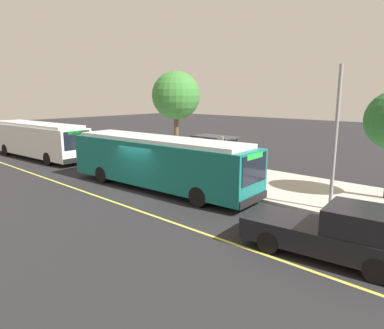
{
  "coord_description": "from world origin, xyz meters",
  "views": [
    {
      "loc": [
        14.84,
        -11.87,
        5.29
      ],
      "look_at": [
        2.57,
        1.49,
        1.63
      ],
      "focal_mm": 32.63,
      "sensor_mm": 36.0,
      "label": 1
    }
  ],
  "objects_px": {
    "transit_bus_main": "(158,161)",
    "route_sign_post": "(220,153)",
    "pickup_truck": "(334,233)",
    "transit_bus_second": "(38,139)",
    "waiting_bench": "(215,166)"
  },
  "relations": [
    {
      "from": "pickup_truck",
      "to": "route_sign_post",
      "type": "distance_m",
      "value": 9.69
    },
    {
      "from": "transit_bus_main",
      "to": "transit_bus_second",
      "type": "distance_m",
      "value": 14.78
    },
    {
      "from": "transit_bus_main",
      "to": "waiting_bench",
      "type": "height_order",
      "value": "transit_bus_main"
    },
    {
      "from": "transit_bus_second",
      "to": "route_sign_post",
      "type": "relative_size",
      "value": 4.19
    },
    {
      "from": "transit_bus_main",
      "to": "route_sign_post",
      "type": "relative_size",
      "value": 4.41
    },
    {
      "from": "transit_bus_second",
      "to": "waiting_bench",
      "type": "bearing_deg",
      "value": 18.86
    },
    {
      "from": "transit_bus_main",
      "to": "transit_bus_second",
      "type": "bearing_deg",
      "value": -179.03
    },
    {
      "from": "pickup_truck",
      "to": "waiting_bench",
      "type": "bearing_deg",
      "value": 146.92
    },
    {
      "from": "transit_bus_main",
      "to": "transit_bus_second",
      "type": "xyz_separation_m",
      "value": [
        -14.77,
        -0.25,
        -0.0
      ]
    },
    {
      "from": "transit_bus_main",
      "to": "pickup_truck",
      "type": "distance_m",
      "value": 10.77
    },
    {
      "from": "waiting_bench",
      "to": "route_sign_post",
      "type": "height_order",
      "value": "route_sign_post"
    },
    {
      "from": "transit_bus_main",
      "to": "route_sign_post",
      "type": "distance_m",
      "value": 3.58
    },
    {
      "from": "transit_bus_second",
      "to": "route_sign_post",
      "type": "distance_m",
      "value": 17.23
    },
    {
      "from": "transit_bus_main",
      "to": "waiting_bench",
      "type": "relative_size",
      "value": 7.71
    },
    {
      "from": "pickup_truck",
      "to": "waiting_bench",
      "type": "height_order",
      "value": "pickup_truck"
    }
  ]
}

